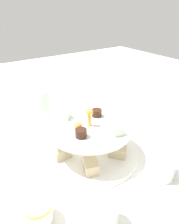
% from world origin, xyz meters
% --- Properties ---
extents(ground_plane, '(2.40, 2.40, 0.00)m').
position_xyz_m(ground_plane, '(0.00, 0.00, 0.00)').
color(ground_plane, silver).
extents(tiered_serving_stand, '(0.29, 0.29, 0.15)m').
position_xyz_m(tiered_serving_stand, '(0.00, 0.00, 0.04)').
color(tiered_serving_stand, white).
rests_on(tiered_serving_stand, ground_plane).
extents(water_glass_tall_right, '(0.07, 0.07, 0.14)m').
position_xyz_m(water_glass_tall_right, '(0.23, 0.05, 0.07)').
color(water_glass_tall_right, silver).
rests_on(water_glass_tall_right, ground_plane).
extents(water_glass_short_left, '(0.06, 0.06, 0.07)m').
position_xyz_m(water_glass_short_left, '(-0.20, 0.11, 0.03)').
color(water_glass_short_left, silver).
rests_on(water_glass_short_left, ground_plane).
extents(teacup_with_saucer, '(0.09, 0.09, 0.05)m').
position_xyz_m(teacup_with_saucer, '(-0.12, 0.21, 0.02)').
color(teacup_with_saucer, white).
rests_on(teacup_with_saucer, ground_plane).
extents(butter_knife_left, '(0.15, 0.10, 0.00)m').
position_xyz_m(butter_knife_left, '(0.10, -0.26, 0.00)').
color(butter_knife_left, silver).
rests_on(butter_knife_left, ground_plane).
extents(water_glass_mid_back, '(0.06, 0.06, 0.09)m').
position_xyz_m(water_glass_mid_back, '(-0.18, -0.10, 0.05)').
color(water_glass_mid_back, silver).
rests_on(water_glass_mid_back, ground_plane).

